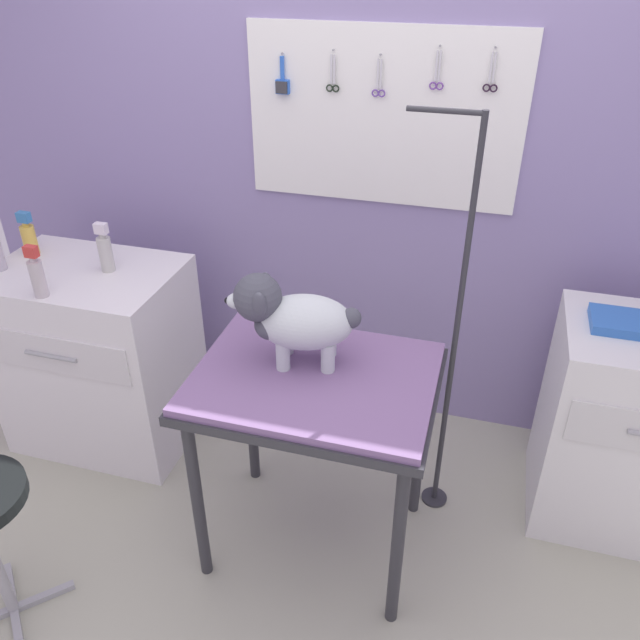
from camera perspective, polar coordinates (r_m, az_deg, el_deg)
ground at (r=2.58m, az=-3.56°, el=-24.30°), size 4.40×4.00×0.04m
rear_wall_panel at (r=2.85m, az=4.22°, el=11.80°), size 4.00×0.11×2.30m
grooming_table at (r=2.23m, az=-0.50°, el=-6.84°), size 0.84×0.65×0.83m
grooming_arm at (r=2.42m, az=11.71°, el=-2.83°), size 0.29×0.11×1.66m
dog at (r=2.14m, az=-2.58°, el=0.23°), size 0.45×0.27×0.33m
counter_left at (r=3.10m, az=-19.22°, el=-3.10°), size 0.80×0.58×0.89m
cabinet_right at (r=2.82m, az=26.41°, el=-8.78°), size 0.68×0.54×0.89m
shampoo_bottle at (r=3.10m, az=-24.73°, el=6.83°), size 0.06×0.06×0.20m
conditioner_bottle at (r=2.70m, az=-24.10°, el=3.71°), size 0.06×0.06×0.22m
pump_bottle_white at (r=2.81m, az=-18.76°, el=5.93°), size 0.06×0.06×0.21m
supply_tray at (r=2.56m, az=25.74°, el=-0.22°), size 0.24×0.18×0.04m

